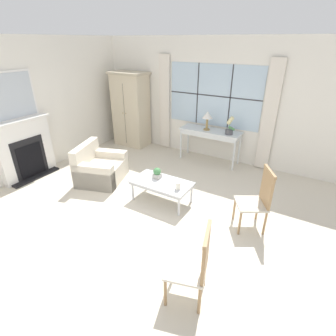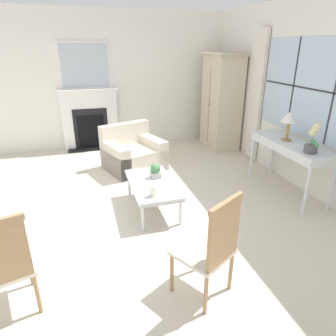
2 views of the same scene
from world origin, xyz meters
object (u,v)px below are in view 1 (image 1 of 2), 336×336
table_lamp (207,116)px  potted_orchid (230,127)px  fireplace (24,145)px  armchair_upholstered (100,169)px  console_table (210,134)px  pillar_candle (178,186)px  accent_chair_wooden (196,262)px  armoire (131,110)px  coffee_table (162,184)px  side_chair_wooden (259,197)px  potted_plant_small (157,173)px

table_lamp → potted_orchid: table_lamp is taller
fireplace → armchair_upholstered: 1.65m
console_table → armchair_upholstered: size_ratio=1.22×
potted_orchid → pillar_candle: size_ratio=2.73×
accent_chair_wooden → armoire: bearing=135.7°
console_table → armchair_upholstered: 2.66m
armchair_upholstered → armoire: bearing=110.1°
coffee_table → side_chair_wooden: bearing=4.4°
armoire → console_table: (2.33, 0.02, -0.28)m
fireplace → armoire: bearing=76.0°
coffee_table → fireplace: bearing=-167.7°
armoire → armchair_upholstered: bearing=-69.9°
armoire → fireplace: bearing=-104.0°
pillar_candle → potted_plant_small: bearing=162.9°
armchair_upholstered → coffee_table: size_ratio=1.09×
coffee_table → potted_plant_small: bearing=151.2°
armchair_upholstered → coffee_table: 1.54m
table_lamp → side_chair_wooden: size_ratio=0.43×
accent_chair_wooden → potted_plant_small: 2.25m
console_table → accent_chair_wooden: accent_chair_wooden is taller
fireplace → armchair_upholstered: size_ratio=1.86×
coffee_table → pillar_candle: pillar_candle is taller
potted_orchid → console_table: bearing=171.9°
armchair_upholstered → potted_plant_small: (1.39, 0.07, 0.24)m
pillar_candle → side_chair_wooden: bearing=9.1°
accent_chair_wooden → coffee_table: bearing=132.5°
armoire → accent_chair_wooden: armoire is taller
side_chair_wooden → potted_plant_small: (-1.82, -0.04, -0.06)m
fireplace → accent_chair_wooden: size_ratio=2.24×
fireplace → coffee_table: bearing=12.3°
armchair_upholstered → pillar_candle: size_ratio=7.81×
armchair_upholstered → side_chair_wooden: 3.23m
potted_plant_small → pillar_candle: 0.56m
armchair_upholstered → accent_chair_wooden: accent_chair_wooden is taller
side_chair_wooden → table_lamp: bearing=131.5°
table_lamp → pillar_candle: bearing=-78.6°
console_table → potted_orchid: (0.47, -0.07, 0.25)m
armoire → potted_plant_small: 2.97m
armchair_upholstered → accent_chair_wooden: size_ratio=1.20×
fireplace → potted_orchid: bearing=37.6°
table_lamp → armchair_upholstered: size_ratio=0.37×
fireplace → potted_plant_small: fireplace is taller
potted_orchid → side_chair_wooden: (1.16, -1.91, -0.40)m
accent_chair_wooden → fireplace: bearing=168.6°
potted_orchid → accent_chair_wooden: (0.90, -3.57, -0.42)m
fireplace → side_chair_wooden: fireplace is taller
armoire → potted_orchid: 2.80m
side_chair_wooden → accent_chair_wooden: side_chair_wooden is taller
fireplace → armchair_upholstered: bearing=24.6°
pillar_candle → armoire: bearing=141.1°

